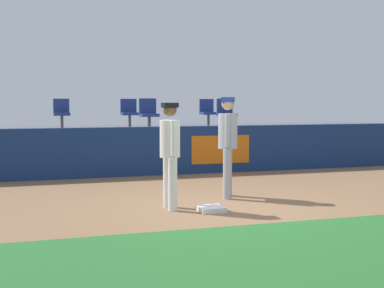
{
  "coord_description": "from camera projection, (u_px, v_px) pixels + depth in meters",
  "views": [
    {
      "loc": [
        -3.02,
        -8.0,
        1.73
      ],
      "look_at": [
        -0.26,
        0.8,
        1.0
      ],
      "focal_mm": 49.38,
      "sensor_mm": 36.0,
      "label": 1
    }
  ],
  "objects": [
    {
      "name": "ground_plane",
      "position": [
        222.0,
        208.0,
        8.64
      ],
      "size": [
        60.0,
        60.0,
        0.0
      ],
      "primitive_type": "plane",
      "color": "#846042"
    },
    {
      "name": "grass_foreground_strip",
      "position": [
        302.0,
        251.0,
        6.14
      ],
      "size": [
        18.0,
        2.8,
        0.01
      ],
      "primitive_type": "cube",
      "color": "#26662B",
      "rests_on": "ground_plane"
    },
    {
      "name": "first_base",
      "position": [
        211.0,
        209.0,
        8.37
      ],
      "size": [
        0.4,
        0.4,
        0.08
      ],
      "primitive_type": "cube",
      "color": "white",
      "rests_on": "ground_plane"
    },
    {
      "name": "player_fielder_home",
      "position": [
        170.0,
        148.0,
        8.51
      ],
      "size": [
        0.33,
        0.54,
        1.72
      ],
      "rotation": [
        0.0,
        0.0,
        -1.55
      ],
      "color": "white",
      "rests_on": "ground_plane"
    },
    {
      "name": "player_runner_visitor",
      "position": [
        228.0,
        140.0,
        9.54
      ],
      "size": [
        0.45,
        0.48,
        1.82
      ],
      "rotation": [
        0.0,
        0.0,
        -1.97
      ],
      "color": "#9EA3AD",
      "rests_on": "ground_plane"
    },
    {
      "name": "field_wall",
      "position": [
        160.0,
        151.0,
        12.59
      ],
      "size": [
        18.0,
        0.26,
        1.15
      ],
      "color": "navy",
      "rests_on": "ground_plane"
    },
    {
      "name": "bleacher_platform",
      "position": [
        138.0,
        146.0,
        15.04
      ],
      "size": [
        18.0,
        4.8,
        0.99
      ],
      "primitive_type": "cube",
      "color": "#59595E",
      "rests_on": "ground_plane"
    },
    {
      "name": "seat_back_right",
      "position": [
        208.0,
        111.0,
        16.29
      ],
      "size": [
        0.45,
        0.44,
        0.84
      ],
      "color": "#4C4C51",
      "rests_on": "bleacher_platform"
    },
    {
      "name": "seat_front_right",
      "position": [
        226.0,
        112.0,
        14.56
      ],
      "size": [
        0.46,
        0.44,
        0.84
      ],
      "color": "#4C4C51",
      "rests_on": "bleacher_platform"
    },
    {
      "name": "seat_back_left",
      "position": [
        62.0,
        112.0,
        14.98
      ],
      "size": [
        0.45,
        0.44,
        0.84
      ],
      "color": "#4C4C51",
      "rests_on": "bleacher_platform"
    },
    {
      "name": "seat_front_center",
      "position": [
        149.0,
        112.0,
        13.9
      ],
      "size": [
        0.46,
        0.44,
        0.84
      ],
      "color": "#4C4C51",
      "rests_on": "bleacher_platform"
    },
    {
      "name": "seat_back_center",
      "position": [
        129.0,
        111.0,
        15.56
      ],
      "size": [
        0.48,
        0.44,
        0.84
      ],
      "color": "#4C4C51",
      "rests_on": "bleacher_platform"
    }
  ]
}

